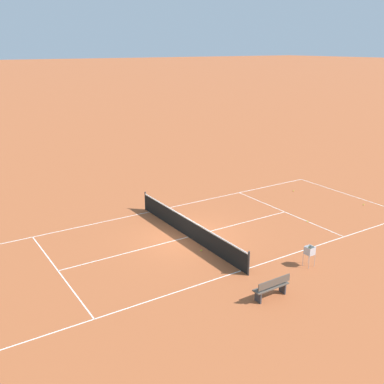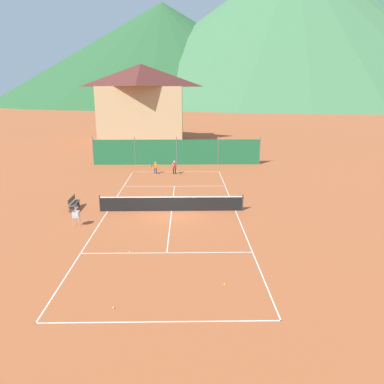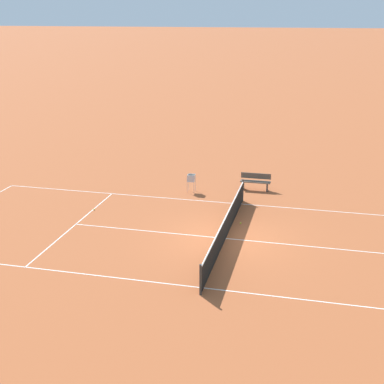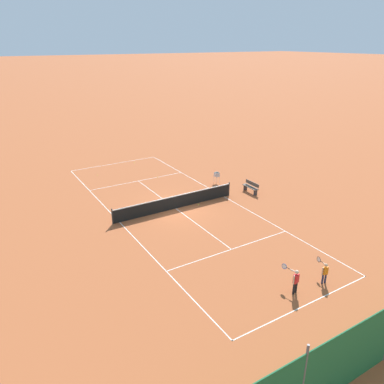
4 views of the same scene
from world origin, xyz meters
TOP-DOWN VIEW (x-y plane):
  - ground_plane at (0.00, 0.00)m, footprint 600.00×600.00m
  - court_line_markings at (0.00, 0.00)m, footprint 8.25×23.85m
  - tennis_net at (0.00, 0.00)m, footprint 9.18×0.08m
  - tennis_ball_near_corner at (-1.76, -6.33)m, footprint 0.07×0.07m
  - tennis_ball_mid_court at (-1.64, 0.35)m, footprint 0.07×0.07m
  - ball_hopper at (-5.31, -2.67)m, footprint 0.36×0.36m
  - courtside_bench at (-6.34, 0.38)m, footprint 0.36×1.50m

SIDE VIEW (x-z plane):
  - ground_plane at x=0.00m, z-range 0.00..0.00m
  - court_line_markings at x=0.00m, z-range 0.00..0.01m
  - tennis_ball_near_corner at x=-1.76m, z-range 0.00..0.07m
  - tennis_ball_mid_court at x=-1.64m, z-range 0.00..0.07m
  - courtside_bench at x=-6.34m, z-range 0.03..0.87m
  - tennis_net at x=0.00m, z-range -0.03..1.03m
  - ball_hopper at x=-5.31m, z-range 0.21..1.10m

